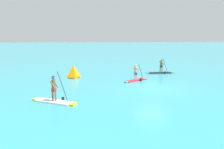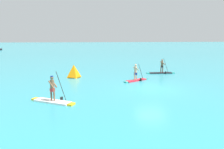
# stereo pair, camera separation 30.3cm
# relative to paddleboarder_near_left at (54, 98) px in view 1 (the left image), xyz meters

# --- Properties ---
(ground) EXTENTS (440.00, 440.00, 0.00)m
(ground) POSITION_rel_paddleboarder_near_left_xyz_m (7.83, 2.62, -0.34)
(ground) COLOR teal
(paddleboarder_near_left) EXTENTS (2.94, 2.17, 2.03)m
(paddleboarder_near_left) POSITION_rel_paddleboarder_near_left_xyz_m (0.00, 0.00, 0.00)
(paddleboarder_near_left) COLOR white
(paddleboarder_near_left) RESTS_ON ground
(paddleboarder_mid_center) EXTENTS (2.83, 1.79, 1.76)m
(paddleboarder_mid_center) POSITION_rel_paddleboarder_near_left_xyz_m (7.42, 5.81, 0.05)
(paddleboarder_mid_center) COLOR red
(paddleboarder_mid_center) RESTS_ON ground
(paddleboarder_far_right) EXTENTS (3.41, 1.01, 1.85)m
(paddleboarder_far_right) POSITION_rel_paddleboarder_near_left_xyz_m (11.69, 9.58, -0.00)
(paddleboarder_far_right) COLOR black
(paddleboarder_far_right) RESTS_ON ground
(race_marker_buoy) EXTENTS (1.43, 1.43, 1.38)m
(race_marker_buoy) POSITION_rel_paddleboarder_near_left_xyz_m (1.40, 8.80, 0.28)
(race_marker_buoy) COLOR orange
(race_marker_buoy) RESTS_ON ground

